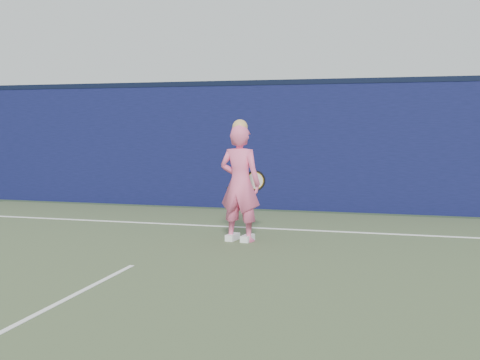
% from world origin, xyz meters
% --- Properties ---
extents(ground, '(80.00, 80.00, 0.00)m').
position_xyz_m(ground, '(0.00, 0.00, 0.00)').
color(ground, '#283B24').
rests_on(ground, ground).
extents(backstop_wall, '(24.00, 0.40, 2.50)m').
position_xyz_m(backstop_wall, '(0.00, 6.50, 1.25)').
color(backstop_wall, black).
rests_on(backstop_wall, ground).
extents(wall_cap, '(24.00, 0.42, 0.10)m').
position_xyz_m(wall_cap, '(0.00, 6.50, 2.55)').
color(wall_cap, black).
rests_on(wall_cap, backstop_wall).
extents(player, '(0.67, 0.49, 1.77)m').
position_xyz_m(player, '(0.83, 2.88, 0.86)').
color(player, pink).
rests_on(player, ground).
extents(racket, '(0.60, 0.19, 0.32)m').
position_xyz_m(racket, '(0.91, 3.36, 0.84)').
color(racket, black).
rests_on(racket, ground).
extents(court_lines, '(11.00, 12.04, 0.01)m').
position_xyz_m(court_lines, '(0.00, -0.33, 0.01)').
color(court_lines, white).
rests_on(court_lines, court_surface).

